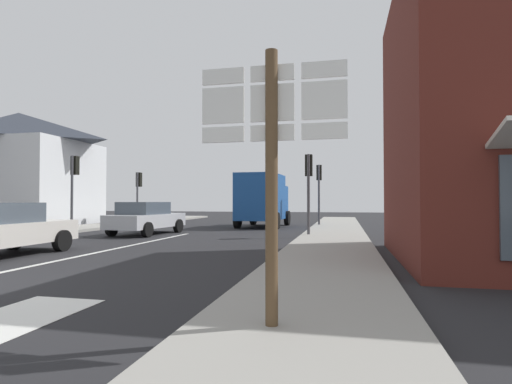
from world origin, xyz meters
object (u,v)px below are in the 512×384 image
traffic_light_far_right (319,181)px  traffic_light_near_right (309,176)px  route_sign_post (272,157)px  traffic_light_far_left (139,186)px  traffic_light_near_left (74,176)px  delivery_truck (263,199)px  sedan_far (146,218)px

traffic_light_far_right → traffic_light_near_right: bearing=-90.0°
route_sign_post → traffic_light_far_left: size_ratio=0.96×
route_sign_post → traffic_light_near_left: (-11.91, 12.48, 0.72)m
route_sign_post → traffic_light_far_right: traffic_light_far_right is taller
delivery_truck → traffic_light_far_right: (3.20, 0.94, 1.05)m
route_sign_post → traffic_light_far_right: size_ratio=0.88×
route_sign_post → traffic_light_far_left: 22.14m
route_sign_post → traffic_light_near_left: traffic_light_near_left is taller
traffic_light_far_left → traffic_light_near_right: 12.87m
traffic_light_far_right → delivery_truck: bearing=-163.6°
delivery_truck → traffic_light_near_right: size_ratio=1.46×
sedan_far → traffic_light_near_left: size_ratio=1.17×
traffic_light_near_left → route_sign_post: bearing=-46.3°
sedan_far → traffic_light_far_left: size_ratio=1.30×
sedan_far → traffic_light_far_left: traffic_light_far_left is taller
delivery_truck → traffic_light_far_right: traffic_light_far_right is taller
sedan_far → route_sign_post: (8.01, -12.29, 1.24)m
traffic_light_near_left → sedan_far: bearing=-2.8°
route_sign_post → traffic_light_near_left: 17.27m
traffic_light_far_right → traffic_light_near_left: 13.27m
sedan_far → traffic_light_near_left: traffic_light_near_left is taller
traffic_light_near_right → traffic_light_far_right: size_ratio=0.95×
route_sign_post → traffic_light_near_right: size_ratio=0.92×
sedan_far → route_sign_post: route_sign_post is taller
delivery_truck → traffic_light_near_right: (3.20, -6.15, 0.92)m
traffic_light_far_left → traffic_light_near_left: size_ratio=0.90×
traffic_light_far_right → route_sign_post: bearing=-88.1°
route_sign_post → traffic_light_far_right: bearing=91.9°
delivery_truck → traffic_light_near_left: traffic_light_near_left is taller
traffic_light_near_right → traffic_light_far_left: bearing=151.0°
sedan_far → route_sign_post: bearing=-56.9°
route_sign_post → traffic_light_far_left: bearing=122.5°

